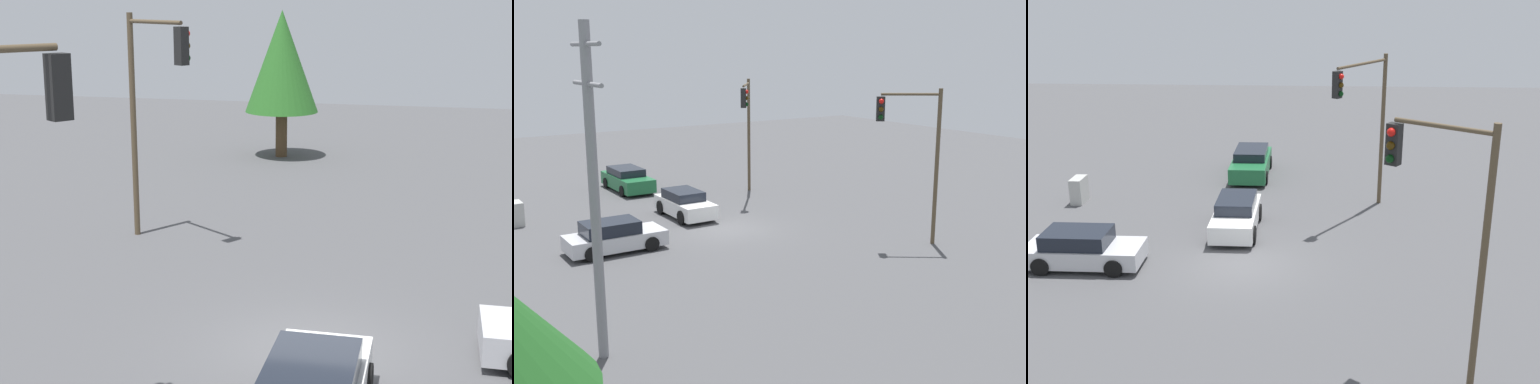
% 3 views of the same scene
% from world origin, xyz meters
% --- Properties ---
extents(ground_plane, '(80.00, 80.00, 0.00)m').
position_xyz_m(ground_plane, '(0.00, 0.00, 0.00)').
color(ground_plane, '#4C4C4F').
extents(sedan_white, '(4.10, 1.84, 1.39)m').
position_xyz_m(sedan_white, '(-3.25, -0.65, 0.68)').
color(sedan_white, silver).
rests_on(sedan_white, ground_plane).
extents(sedan_silver, '(1.89, 4.19, 1.36)m').
position_xyz_m(sedan_silver, '(0.42, -5.74, 0.65)').
color(sedan_silver, silver).
rests_on(sedan_silver, ground_plane).
extents(sedan_green, '(4.63, 1.95, 1.40)m').
position_xyz_m(sedan_green, '(-11.00, -0.82, 0.69)').
color(sedan_green, '#1E6638').
rests_on(sedan_green, ground_plane).
extents(traffic_signal_main, '(1.74, 2.39, 6.87)m').
position_xyz_m(traffic_signal_main, '(6.51, 5.78, 4.60)').
color(traffic_signal_main, brown).
rests_on(traffic_signal_main, ground_plane).
extents(traffic_signal_cross, '(3.32, 2.44, 6.79)m').
position_xyz_m(traffic_signal_cross, '(-5.80, 4.68, 4.63)').
color(traffic_signal_cross, brown).
rests_on(traffic_signal_cross, ground_plane).
extents(utility_pole_tall, '(2.20, 0.28, 9.21)m').
position_xyz_m(utility_pole_tall, '(9.62, -9.36, 4.89)').
color(utility_pole_tall, gray).
rests_on(utility_pole_tall, ground_plane).
extents(electrical_cabinet, '(1.08, 0.54, 1.18)m').
position_xyz_m(electrical_cabinet, '(-6.33, -8.32, 0.59)').
color(electrical_cabinet, '#B2B2AD').
rests_on(electrical_cabinet, ground_plane).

